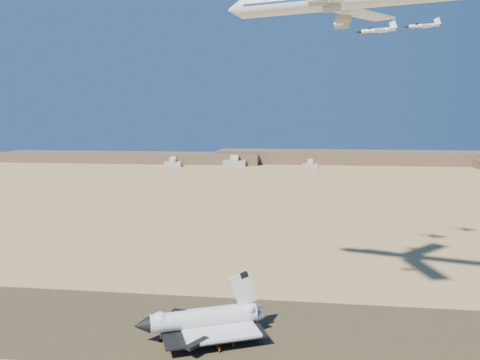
# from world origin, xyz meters

# --- Properties ---
(ground) EXTENTS (1200.00, 1200.00, 0.00)m
(ground) POSITION_xyz_m (0.00, 0.00, 0.00)
(ground) COLOR tan
(ground) RESTS_ON ground
(runway) EXTENTS (600.00, 50.00, 0.06)m
(runway) POSITION_xyz_m (0.00, 0.00, 0.03)
(runway) COLOR brown
(runway) RESTS_ON ground
(ridgeline) EXTENTS (960.00, 90.00, 18.00)m
(ridgeline) POSITION_xyz_m (65.32, 527.31, 7.63)
(ridgeline) COLOR brown
(ridgeline) RESTS_ON ground
(hangars) EXTENTS (200.50, 29.50, 30.00)m
(hangars) POSITION_xyz_m (-64.00, 478.43, 4.83)
(hangars) COLOR beige
(hangars) RESTS_ON ground
(shuttle) EXTENTS (38.59, 32.77, 18.79)m
(shuttle) POSITION_xyz_m (1.08, -5.25, 5.05)
(shuttle) COLOR white
(shuttle) RESTS_ON runway
(carrier_747) EXTENTS (78.83, 59.10, 19.66)m
(carrier_747) POSITION_xyz_m (38.60, 16.61, 99.17)
(carrier_747) COLOR white
(crew_a) EXTENTS (0.66, 0.77, 1.80)m
(crew_a) POSITION_xyz_m (10.85, -10.54, 0.96)
(crew_a) COLOR #CD5B0C
(crew_a) RESTS_ON runway
(crew_b) EXTENTS (0.71, 0.90, 1.63)m
(crew_b) POSITION_xyz_m (7.59, -14.27, 0.88)
(crew_b) COLOR #CD5B0C
(crew_b) RESTS_ON runway
(crew_c) EXTENTS (1.19, 1.15, 1.87)m
(crew_c) POSITION_xyz_m (6.56, -12.38, 1.00)
(crew_c) COLOR #CD5B0C
(crew_c) RESTS_ON runway
(chase_jet_d) EXTENTS (15.62, 9.15, 3.99)m
(chase_jet_d) POSITION_xyz_m (57.14, 59.56, 97.51)
(chase_jet_d) COLOR white
(chase_jet_e) EXTENTS (14.67, 8.30, 3.69)m
(chase_jet_e) POSITION_xyz_m (77.76, 75.11, 101.66)
(chase_jet_e) COLOR white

